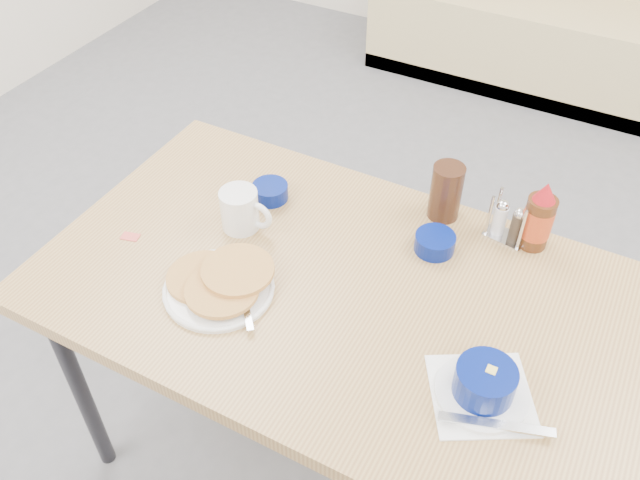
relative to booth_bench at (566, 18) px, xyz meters
The scene contains 11 objects.
booth_bench is the anchor object (origin of this frame).
dining_table 2.56m from the booth_bench, 90.00° to the right, with size 1.40×0.80×0.76m.
pancake_plate 2.71m from the booth_bench, 95.29° to the right, with size 0.26×0.25×0.04m.
coffee_mug 2.53m from the booth_bench, 97.34° to the right, with size 0.14×0.09×0.11m.
grits_setting 2.72m from the booth_bench, 82.36° to the right, with size 0.28×0.26×0.08m.
creamer_bowl 2.40m from the booth_bench, 97.64° to the right, with size 0.09×0.09×0.04m.
butter_bowl 2.37m from the booth_bench, 86.84° to the right, with size 0.10×0.10×0.04m.
amber_tumbler 2.25m from the booth_bench, 87.35° to the right, with size 0.08×0.08×0.15m, color #331B10.
condiment_caddy 2.26m from the booth_bench, 83.14° to the right, with size 0.11×0.07×0.12m.
syrup_bottle 2.27m from the booth_bench, 81.52° to the right, with size 0.07×0.07×0.18m.
sugar_wrapper 2.71m from the booth_bench, 101.57° to the right, with size 0.04×0.03×0.00m, color #DE514A.
Camera 1 is at (0.43, -0.69, 1.88)m, focal length 38.00 mm.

